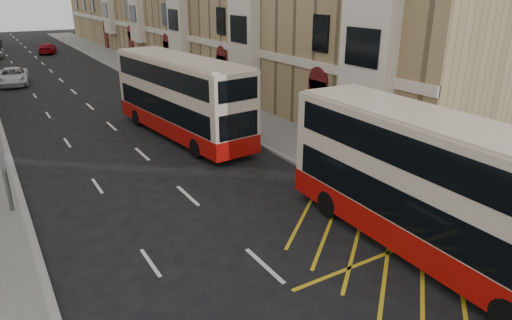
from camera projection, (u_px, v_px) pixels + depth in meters
pavement_right at (181, 89)px, 38.91m from camera, size 4.00×120.00×0.15m
kerb_right at (159, 92)px, 37.94m from camera, size 0.25×120.00×0.15m
road_markings at (53, 72)px, 47.04m from camera, size 10.00×110.00×0.01m
guard_railing at (372, 180)px, 18.39m from camera, size 0.06×6.56×1.01m
double_decker_front at (434, 189)px, 14.11m from camera, size 3.02×11.44×4.53m
double_decker_rear at (181, 97)px, 25.90m from camera, size 3.80×11.72×4.59m
pedestrian_far at (439, 207)px, 15.90m from camera, size 1.00×0.46×1.67m
white_van at (13, 77)px, 40.75m from camera, size 3.12×5.60×1.48m
car_red at (47, 48)px, 60.42m from camera, size 2.98×5.01×1.36m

